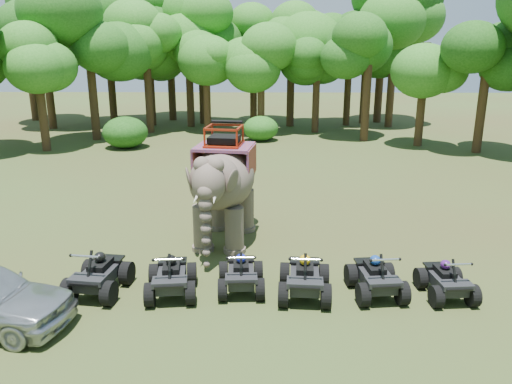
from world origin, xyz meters
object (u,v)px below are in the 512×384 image
atv_2 (241,269)px  atv_4 (376,272)px  atv_0 (98,269)px  elephant (224,184)px  atv_3 (305,272)px  atv_5 (447,276)px  atv_1 (171,272)px

atv_2 → atv_4: (3.48, -0.17, 0.03)m
atv_2 → atv_0: bearing=179.9°
elephant → atv_2: 3.85m
atv_0 → atv_2: (3.68, 0.19, -0.06)m
atv_3 → atv_4: bearing=7.3°
atv_5 → atv_2: bearing=172.4°
elephant → atv_5: bearing=-24.6°
atv_0 → atv_1: size_ratio=1.04×
elephant → atv_3: 4.65m
atv_5 → atv_3: bearing=175.7°
atv_3 → atv_1: bearing=-176.5°
elephant → atv_2: elephant is taller
atv_2 → atv_3: atv_3 is taller
atv_1 → atv_3: (3.42, -0.02, 0.02)m
atv_2 → atv_5: atv_2 is taller
atv_1 → atv_2: atv_1 is taller
atv_1 → atv_5: 7.03m
atv_3 → elephant: bearing=125.2°
atv_1 → atv_5: size_ratio=1.09×
atv_2 → atv_5: 5.25m
atv_1 → atv_3: atv_3 is taller
atv_0 → atv_3: atv_0 is taller
atv_3 → atv_4: atv_3 is taller
atv_0 → atv_3: size_ratio=1.00×
elephant → atv_5: elephant is taller
elephant → atv_0: elephant is taller
atv_4 → atv_5: 1.77m
atv_3 → atv_4: 1.84m
elephant → atv_2: bearing=-71.0°
atv_2 → atv_5: (5.25, -0.25, -0.02)m
atv_2 → elephant: bearing=97.9°
atv_2 → atv_3: 1.66m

